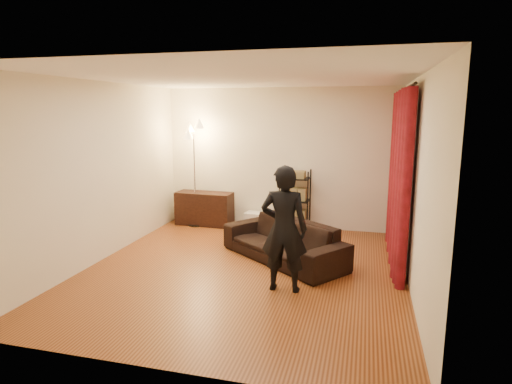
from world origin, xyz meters
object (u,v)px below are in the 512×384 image
(sofa, at_px, (283,241))
(media_cabinet, at_px, (204,209))
(storage_boxes, at_px, (255,220))
(wire_shelf, at_px, (295,200))
(floor_lamp, at_px, (195,175))
(person, at_px, (284,229))

(sofa, height_order, media_cabinet, media_cabinet)
(storage_boxes, distance_m, wire_shelf, 0.91)
(storage_boxes, bearing_deg, floor_lamp, -171.08)
(media_cabinet, bearing_deg, storage_boxes, 6.84)
(media_cabinet, xyz_separation_m, wire_shelf, (1.82, 0.05, 0.25))
(person, bearing_deg, media_cabinet, -53.77)
(sofa, bearing_deg, person, -41.40)
(person, relative_size, floor_lamp, 0.79)
(sofa, distance_m, storage_boxes, 1.95)
(floor_lamp, bearing_deg, media_cabinet, 35.84)
(person, height_order, wire_shelf, person)
(person, height_order, floor_lamp, floor_lamp)
(sofa, xyz_separation_m, wire_shelf, (-0.11, 1.70, 0.28))
(sofa, relative_size, storage_boxes, 5.85)
(person, distance_m, floor_lamp, 3.51)
(media_cabinet, relative_size, floor_lamp, 0.56)
(sofa, height_order, storage_boxes, sofa)
(person, bearing_deg, storage_boxes, -70.11)
(person, xyz_separation_m, media_cabinet, (-2.15, 2.75, -0.48))
(sofa, height_order, person, person)
(person, bearing_deg, floor_lamp, -50.78)
(media_cabinet, height_order, wire_shelf, wire_shelf)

